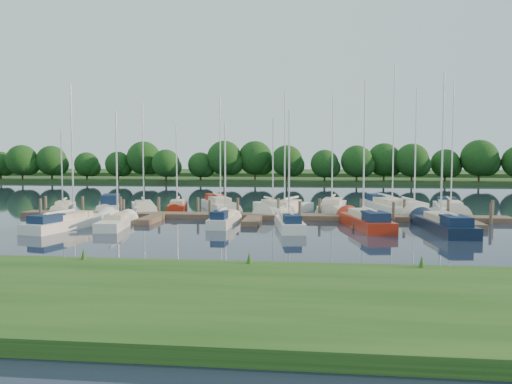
# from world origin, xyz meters

# --- Properties ---
(ground) EXTENTS (260.00, 260.00, 0.00)m
(ground) POSITION_xyz_m (0.00, 0.00, 0.00)
(ground) COLOR #192133
(ground) RESTS_ON ground
(near_bank) EXTENTS (90.00, 10.00, 0.50)m
(near_bank) POSITION_xyz_m (0.00, -16.00, 0.25)
(near_bank) COLOR #1B4614
(near_bank) RESTS_ON ground
(dock) EXTENTS (40.00, 6.00, 0.40)m
(dock) POSITION_xyz_m (0.00, 7.31, 0.20)
(dock) COLOR brown
(dock) RESTS_ON ground
(mooring_pilings) EXTENTS (38.24, 2.84, 2.00)m
(mooring_pilings) POSITION_xyz_m (0.00, 8.43, 0.60)
(mooring_pilings) COLOR #473D33
(mooring_pilings) RESTS_ON ground
(far_shore) EXTENTS (180.00, 30.00, 0.60)m
(far_shore) POSITION_xyz_m (0.00, 75.00, 0.30)
(far_shore) COLOR #204219
(far_shore) RESTS_ON ground
(distant_hill) EXTENTS (220.00, 40.00, 1.40)m
(distant_hill) POSITION_xyz_m (0.00, 100.00, 0.70)
(distant_hill) COLOR #314C21
(distant_hill) RESTS_ON ground
(treeline) EXTENTS (147.93, 10.06, 8.29)m
(treeline) POSITION_xyz_m (7.16, 62.10, 4.16)
(treeline) COLOR #38281C
(treeline) RESTS_ON ground
(sailboat_n_0) EXTENTS (3.05, 6.14, 7.94)m
(sailboat_n_0) POSITION_xyz_m (-18.60, 11.67, 0.27)
(sailboat_n_0) COLOR white
(sailboat_n_0) RESTS_ON ground
(motorboat) EXTENTS (2.95, 6.12, 2.01)m
(motorboat) POSITION_xyz_m (-14.04, 11.75, 0.39)
(motorboat) COLOR white
(motorboat) RESTS_ON ground
(sailboat_n_2) EXTENTS (4.44, 8.09, 10.30)m
(sailboat_n_2) POSITION_xyz_m (-11.00, 12.23, 0.26)
(sailboat_n_2) COLOR white
(sailboat_n_2) RESTS_ON ground
(sailboat_n_3) EXTENTS (2.54, 6.58, 8.41)m
(sailboat_n_3) POSITION_xyz_m (-8.15, 13.48, 0.27)
(sailboat_n_3) COLOR #9C200E
(sailboat_n_3) RESTS_ON ground
(sailboat_n_4) EXTENTS (4.85, 8.42, 11.07)m
(sailboat_n_4) POSITION_xyz_m (-4.26, 14.36, 0.34)
(sailboat_n_4) COLOR white
(sailboat_n_4) RESTS_ON ground
(sailboat_n_5) EXTENTS (3.96, 6.77, 8.94)m
(sailboat_n_5) POSITION_xyz_m (0.85, 13.52, 0.28)
(sailboat_n_5) COLOR white
(sailboat_n_5) RESTS_ON ground
(sailboat_n_6) EXTENTS (4.64, 8.69, 11.19)m
(sailboat_n_6) POSITION_xyz_m (2.22, 11.92, 0.28)
(sailboat_n_6) COLOR white
(sailboat_n_6) RESTS_ON ground
(sailboat_n_7) EXTENTS (3.04, 8.75, 11.16)m
(sailboat_n_7) POSITION_xyz_m (6.40, 13.83, 0.28)
(sailboat_n_7) COLOR white
(sailboat_n_7) RESTS_ON ground
(sailboat_n_8) EXTENTS (4.45, 11.25, 14.03)m
(sailboat_n_8) POSITION_xyz_m (11.79, 14.66, 0.34)
(sailboat_n_8) COLOR white
(sailboat_n_8) RESTS_ON ground
(sailboat_n_9) EXTENTS (3.27, 8.99, 11.37)m
(sailboat_n_9) POSITION_xyz_m (13.27, 11.77, 0.28)
(sailboat_n_9) COLOR white
(sailboat_n_9) RESTS_ON ground
(sailboat_n_10) EXTENTS (3.61, 9.99, 12.41)m
(sailboat_n_10) POSITION_xyz_m (17.05, 14.29, 0.31)
(sailboat_n_10) COLOR white
(sailboat_n_10) RESTS_ON ground
(sailboat_s_0) EXTENTS (3.57, 8.43, 10.64)m
(sailboat_s_0) POSITION_xyz_m (-12.63, 1.16, 0.32)
(sailboat_s_0) COLOR white
(sailboat_s_0) RESTS_ON ground
(sailboat_s_1) EXTENTS (2.33, 6.79, 8.68)m
(sailboat_s_1) POSITION_xyz_m (-9.48, 2.03, 0.27)
(sailboat_s_1) COLOR white
(sailboat_s_1) RESTS_ON ground
(sailboat_s_2) EXTENTS (1.67, 6.07, 8.04)m
(sailboat_s_2) POSITION_xyz_m (-1.89, 3.62, 0.33)
(sailboat_s_2) COLOR white
(sailboat_s_2) RESTS_ON ground
(sailboat_s_3) EXTENTS (2.42, 6.78, 8.76)m
(sailboat_s_3) POSITION_xyz_m (2.97, 2.36, 0.33)
(sailboat_s_3) COLOR white
(sailboat_s_3) RESTS_ON ground
(sailboat_s_4) EXTENTS (3.41, 8.66, 11.05)m
(sailboat_s_4) POSITION_xyz_m (8.35, 3.87, 0.34)
(sailboat_s_4) COLOR #9C200E
(sailboat_s_4) RESTS_ON ground
(sailboat_s_5) EXTENTS (2.69, 8.85, 11.26)m
(sailboat_s_5) POSITION_xyz_m (13.44, 2.56, 0.33)
(sailboat_s_5) COLOR black
(sailboat_s_5) RESTS_ON ground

